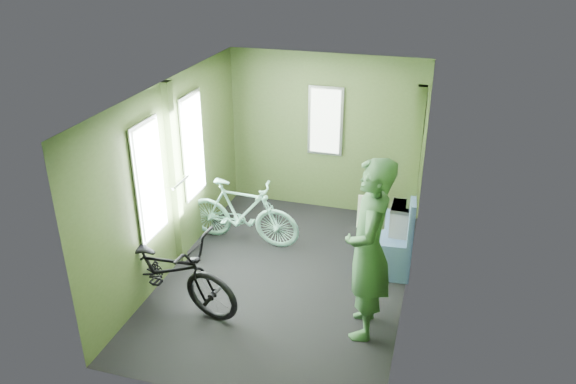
{
  "coord_description": "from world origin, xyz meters",
  "views": [
    {
      "loc": [
        1.62,
        -5.42,
        3.83
      ],
      "look_at": [
        0.0,
        0.1,
        1.1
      ],
      "focal_mm": 35.0,
      "sensor_mm": 36.0,
      "label": 1
    }
  ],
  "objects_px": {
    "passenger": "(368,250)",
    "bench_seat": "(391,240)",
    "bicycle_mint": "(243,243)",
    "waste_box": "(400,237)",
    "bicycle_black": "(168,304)"
  },
  "relations": [
    {
      "from": "passenger",
      "to": "bench_seat",
      "type": "xyz_separation_m",
      "value": [
        0.1,
        1.41,
        -0.66
      ]
    },
    {
      "from": "passenger",
      "to": "bicycle_mint",
      "type": "bearing_deg",
      "value": -131.62
    },
    {
      "from": "bicycle_black",
      "to": "passenger",
      "type": "bearing_deg",
      "value": -73.31
    },
    {
      "from": "bicycle_black",
      "to": "bench_seat",
      "type": "bearing_deg",
      "value": -43.09
    },
    {
      "from": "bicycle_black",
      "to": "bench_seat",
      "type": "distance_m",
      "value": 2.8
    },
    {
      "from": "bicycle_black",
      "to": "bicycle_mint",
      "type": "xyz_separation_m",
      "value": [
        0.34,
        1.5,
        0.0
      ]
    },
    {
      "from": "passenger",
      "to": "bench_seat",
      "type": "relative_size",
      "value": 1.88
    },
    {
      "from": "waste_box",
      "to": "bench_seat",
      "type": "relative_size",
      "value": 0.83
    },
    {
      "from": "bicycle_mint",
      "to": "passenger",
      "type": "height_order",
      "value": "passenger"
    },
    {
      "from": "bicycle_black",
      "to": "bicycle_mint",
      "type": "relative_size",
      "value": 1.2
    },
    {
      "from": "waste_box",
      "to": "bench_seat",
      "type": "bearing_deg",
      "value": 135.15
    },
    {
      "from": "bicycle_mint",
      "to": "bench_seat",
      "type": "bearing_deg",
      "value": -84.16
    },
    {
      "from": "passenger",
      "to": "waste_box",
      "type": "relative_size",
      "value": 2.25
    },
    {
      "from": "bicycle_black",
      "to": "waste_box",
      "type": "distance_m",
      "value": 2.84
    },
    {
      "from": "bicycle_mint",
      "to": "passenger",
      "type": "distance_m",
      "value": 2.44
    }
  ]
}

